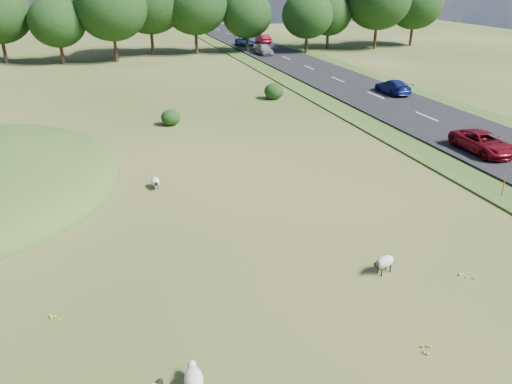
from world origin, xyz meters
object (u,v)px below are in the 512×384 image
(car_4, at_px, (483,143))
(car_7, at_px, (264,49))
(sheep_2, at_px, (155,182))
(sheep_3, at_px, (194,379))
(marker_post, at_px, (503,187))
(sheep_0, at_px, (384,262))
(car_0, at_px, (393,87))
(car_3, at_px, (245,32))
(car_6, at_px, (245,42))
(car_2, at_px, (263,39))

(car_4, relative_size, car_7, 1.06)
(sheep_2, distance_m, car_7, 48.11)
(car_4, bearing_deg, sheep_3, -146.58)
(marker_post, bearing_deg, sheep_0, -154.85)
(marker_post, height_order, sheep_2, marker_post)
(car_4, bearing_deg, sheep_2, 177.58)
(sheep_3, relative_size, car_0, 0.28)
(car_3, relative_size, car_6, 1.13)
(car_2, xyz_separation_m, car_3, (0.00, 10.80, 0.06))
(sheep_3, height_order, car_7, car_7)
(sheep_0, distance_m, sheep_2, 13.34)
(car_2, distance_m, car_6, 4.37)
(car_2, height_order, car_7, car_7)
(sheep_2, distance_m, car_2, 60.58)
(car_0, height_order, car_6, car_6)
(marker_post, xyz_separation_m, car_6, (3.50, 59.95, 0.30))
(sheep_3, relative_size, car_2, 0.29)
(sheep_3, height_order, car_4, car_4)
(car_4, height_order, car_6, car_6)
(car_2, height_order, car_3, car_3)
(sheep_2, xyz_separation_m, car_6, (20.45, 53.34, 0.52))
(sheep_3, height_order, car_6, car_6)
(car_6, bearing_deg, car_3, 73.67)
(sheep_3, bearing_deg, car_7, -13.58)
(marker_post, bearing_deg, car_3, 84.29)
(car_0, xyz_separation_m, car_3, (0.00, 50.38, 0.12))
(sheep_0, height_order, car_3, car_3)
(sheep_0, distance_m, car_4, 16.60)
(sheep_0, xyz_separation_m, car_6, (13.06, 64.44, 0.39))
(marker_post, height_order, car_3, car_3)
(marker_post, relative_size, car_6, 0.26)
(sheep_0, bearing_deg, sheep_3, 7.41)
(marker_post, relative_size, car_0, 0.27)
(car_2, relative_size, car_3, 0.81)
(marker_post, relative_size, car_4, 0.26)
(car_4, bearing_deg, sheep_0, -141.90)
(sheep_2, relative_size, car_0, 0.23)
(sheep_2, bearing_deg, car_0, 121.57)
(car_4, bearing_deg, marker_post, -121.30)
(sheep_3, relative_size, car_6, 0.27)
(sheep_2, bearing_deg, marker_post, 66.97)
(car_0, xyz_separation_m, car_6, (-3.80, 37.41, 0.00))
(marker_post, relative_size, car_3, 0.23)
(car_2, distance_m, car_4, 56.50)
(car_0, relative_size, car_4, 0.97)
(sheep_0, xyz_separation_m, car_7, (13.06, 54.64, 0.47))
(marker_post, distance_m, sheep_3, 19.50)
(sheep_2, xyz_separation_m, car_4, (20.45, -0.86, 0.51))
(sheep_0, height_order, car_7, car_7)
(sheep_3, bearing_deg, marker_post, -58.70)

